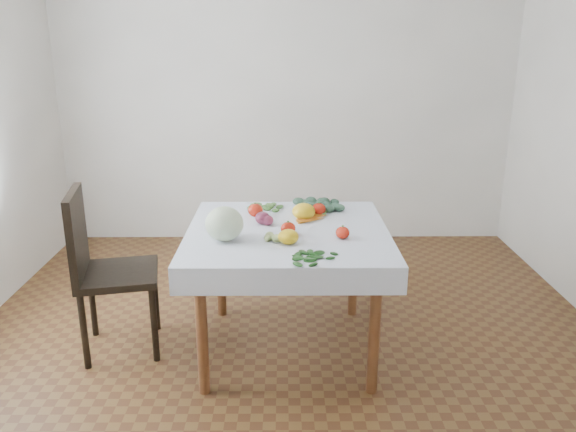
# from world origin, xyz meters

# --- Properties ---
(ground) EXTENTS (4.00, 4.00, 0.00)m
(ground) POSITION_xyz_m (0.00, 0.00, 0.00)
(ground) COLOR brown
(back_wall) EXTENTS (4.00, 0.04, 2.70)m
(back_wall) POSITION_xyz_m (0.00, 2.00, 1.35)
(back_wall) COLOR white
(back_wall) RESTS_ON ground
(table) EXTENTS (1.00, 1.00, 0.75)m
(table) POSITION_xyz_m (0.00, 0.00, 0.65)
(table) COLOR brown
(table) RESTS_ON ground
(tablecloth) EXTENTS (1.12, 1.12, 0.01)m
(tablecloth) POSITION_xyz_m (0.00, 0.00, 0.75)
(tablecloth) COLOR white
(tablecloth) RESTS_ON table
(chair) EXTENTS (0.52, 0.52, 0.98)m
(chair) POSITION_xyz_m (-1.07, 0.00, 0.56)
(chair) COLOR black
(chair) RESTS_ON ground
(cabbage) EXTENTS (0.25, 0.25, 0.18)m
(cabbage) POSITION_xyz_m (-0.34, -0.17, 0.85)
(cabbage) COLOR #DEEFC8
(cabbage) RESTS_ON tablecloth
(tomato_a) EXTENTS (0.10, 0.10, 0.08)m
(tomato_a) POSITION_xyz_m (-0.19, 0.24, 0.80)
(tomato_a) COLOR red
(tomato_a) RESTS_ON tablecloth
(tomato_b) EXTENTS (0.11, 0.11, 0.07)m
(tomato_b) POSITION_xyz_m (0.19, 0.27, 0.79)
(tomato_b) COLOR red
(tomato_b) RESTS_ON tablecloth
(tomato_c) EXTENTS (0.08, 0.08, 0.07)m
(tomato_c) POSITION_xyz_m (0.00, -0.09, 0.79)
(tomato_c) COLOR red
(tomato_c) RESTS_ON tablecloth
(tomato_d) EXTENTS (0.10, 0.10, 0.07)m
(tomato_d) POSITION_xyz_m (0.29, -0.15, 0.79)
(tomato_d) COLOR red
(tomato_d) RESTS_ON tablecloth
(heirloom_back) EXTENTS (0.15, 0.15, 0.10)m
(heirloom_back) POSITION_xyz_m (0.10, 0.19, 0.80)
(heirloom_back) COLOR yellow
(heirloom_back) RESTS_ON tablecloth
(heirloom_front) EXTENTS (0.11, 0.11, 0.08)m
(heirloom_front) POSITION_xyz_m (0.00, -0.23, 0.79)
(heirloom_front) COLOR yellow
(heirloom_front) RESTS_ON tablecloth
(onion_a) EXTENTS (0.10, 0.10, 0.07)m
(onion_a) POSITION_xyz_m (-0.14, 0.09, 0.79)
(onion_a) COLOR #4F1631
(onion_a) RESTS_ON tablecloth
(onion_b) EXTENTS (0.08, 0.08, 0.06)m
(onion_b) POSITION_xyz_m (-0.12, 0.08, 0.79)
(onion_b) COLOR #4F1631
(onion_b) RESTS_ON tablecloth
(tomatillo_cluster) EXTENTS (0.14, 0.09, 0.04)m
(tomatillo_cluster) POSITION_xyz_m (-0.07, -0.17, 0.78)
(tomatillo_cluster) COLOR #B3C873
(tomatillo_cluster) RESTS_ON tablecloth
(carrot_bunch) EXTENTS (0.18, 0.31, 0.03)m
(carrot_bunch) POSITION_xyz_m (0.15, 0.24, 0.77)
(carrot_bunch) COLOR orange
(carrot_bunch) RESTS_ON tablecloth
(kale_bunch) EXTENTS (0.30, 0.27, 0.04)m
(kale_bunch) POSITION_xyz_m (0.21, 0.43, 0.78)
(kale_bunch) COLOR #32533F
(kale_bunch) RESTS_ON tablecloth
(basil_bunch) EXTENTS (0.25, 0.20, 0.01)m
(basil_bunch) POSITION_xyz_m (0.14, -0.45, 0.76)
(basil_bunch) COLOR #164816
(basil_bunch) RESTS_ON tablecloth
(dill_bunch) EXTENTS (0.21, 0.18, 0.02)m
(dill_bunch) POSITION_xyz_m (-0.14, 0.39, 0.77)
(dill_bunch) COLOR #4F7B38
(dill_bunch) RESTS_ON tablecloth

